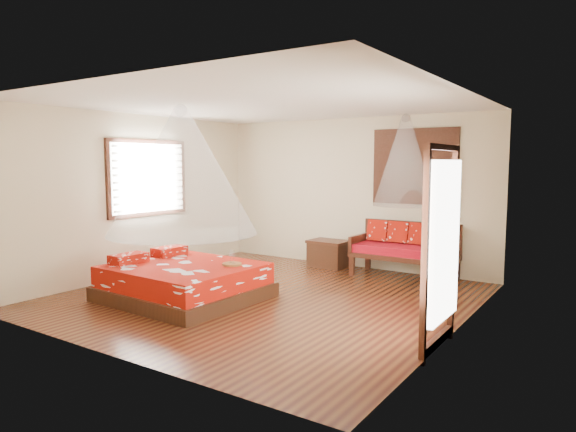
# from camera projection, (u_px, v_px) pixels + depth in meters

# --- Properties ---
(room) EXTENTS (5.54, 5.54, 2.84)m
(room) POSITION_uv_depth(u_px,v_px,m) (266.00, 202.00, 7.40)
(room) COLOR black
(room) RESTS_ON ground
(bed) EXTENTS (2.12, 1.93, 0.64)m
(bed) POSITION_uv_depth(u_px,v_px,m) (183.00, 281.00, 7.45)
(bed) COLOR black
(bed) RESTS_ON floor
(daybed) EXTENTS (1.75, 0.78, 0.94)m
(daybed) POSITION_uv_depth(u_px,v_px,m) (406.00, 247.00, 8.79)
(daybed) COLOR black
(daybed) RESTS_ON floor
(storage_chest) EXTENTS (0.75, 0.56, 0.50)m
(storage_chest) POSITION_uv_depth(u_px,v_px,m) (329.00, 253.00, 9.73)
(storage_chest) COLOR black
(storage_chest) RESTS_ON floor
(shutter_panel) EXTENTS (1.52, 0.06, 1.32)m
(shutter_panel) POSITION_uv_depth(u_px,v_px,m) (415.00, 167.00, 8.93)
(shutter_panel) COLOR black
(shutter_panel) RESTS_ON wall_back
(window_left) EXTENTS (0.10, 1.74, 1.34)m
(window_left) POSITION_uv_depth(u_px,v_px,m) (148.00, 178.00, 9.03)
(window_left) COLOR black
(window_left) RESTS_ON wall_left
(glazed_door) EXTENTS (0.08, 1.02, 2.16)m
(glazed_door) POSITION_uv_depth(u_px,v_px,m) (440.00, 248.00, 5.44)
(glazed_door) COLOR black
(glazed_door) RESTS_ON floor
(wine_tray) EXTENTS (0.28, 0.28, 0.22)m
(wine_tray) POSITION_uv_depth(u_px,v_px,m) (232.00, 261.00, 7.38)
(wine_tray) COLOR brown
(wine_tray) RESTS_ON bed
(mosquito_net_main) EXTENTS (2.13, 2.13, 1.80)m
(mosquito_net_main) POSITION_uv_depth(u_px,v_px,m) (182.00, 171.00, 7.28)
(mosquito_net_main) COLOR white
(mosquito_net_main) RESTS_ON ceiling
(mosquito_net_daybed) EXTENTS (1.03, 1.03, 1.50)m
(mosquito_net_daybed) POSITION_uv_depth(u_px,v_px,m) (405.00, 161.00, 8.53)
(mosquito_net_daybed) COLOR white
(mosquito_net_daybed) RESTS_ON ceiling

